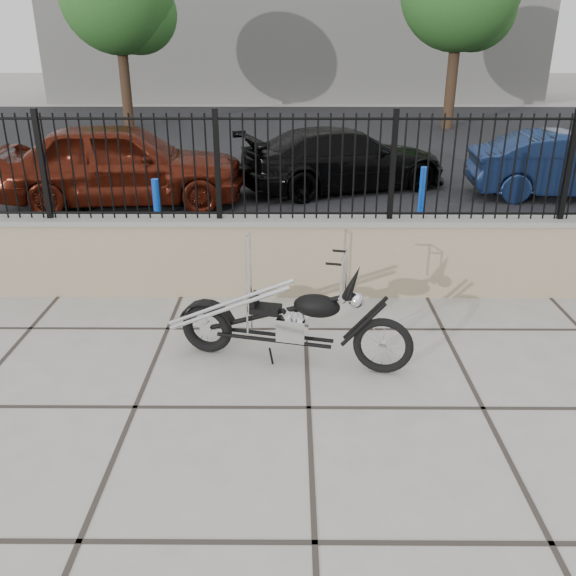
% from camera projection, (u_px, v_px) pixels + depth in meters
% --- Properties ---
extents(ground_plane, '(90.00, 90.00, 0.00)m').
position_uv_depth(ground_plane, '(309.00, 408.00, 5.24)').
color(ground_plane, '#99968E').
rests_on(ground_plane, ground).
extents(parking_lot, '(30.00, 30.00, 0.00)m').
position_uv_depth(parking_lot, '(297.00, 149.00, 16.75)').
color(parking_lot, black).
rests_on(parking_lot, ground).
extents(retaining_wall, '(14.00, 0.36, 0.96)m').
position_uv_depth(retaining_wall, '(304.00, 256.00, 7.36)').
color(retaining_wall, gray).
rests_on(retaining_wall, ground_plane).
extents(iron_fence, '(14.00, 0.08, 1.20)m').
position_uv_depth(iron_fence, '(305.00, 167.00, 6.94)').
color(iron_fence, black).
rests_on(iron_fence, retaining_wall).
extents(background_building, '(22.00, 6.00, 8.00)m').
position_uv_depth(background_building, '(295.00, 7.00, 28.09)').
color(background_building, beige).
rests_on(background_building, ground_plane).
extents(chopper_motorcycle, '(2.21, 0.88, 1.31)m').
position_uv_depth(chopper_motorcycle, '(288.00, 300.00, 5.73)').
color(chopper_motorcycle, black).
rests_on(chopper_motorcycle, ground_plane).
extents(car_red, '(4.57, 2.15, 1.51)m').
position_uv_depth(car_red, '(122.00, 163.00, 11.13)').
color(car_red, '#4E160B').
rests_on(car_red, parking_lot).
extents(car_black, '(4.58, 3.13, 1.23)m').
position_uv_depth(car_black, '(344.00, 159.00, 12.24)').
color(car_black, black).
rests_on(car_black, parking_lot).
extents(car_blue, '(3.82, 1.54, 1.23)m').
position_uv_depth(car_blue, '(570.00, 166.00, 11.64)').
color(car_blue, '#111F3F').
rests_on(car_blue, parking_lot).
extents(bollard_a, '(0.15, 0.15, 0.98)m').
position_uv_depth(bollard_a, '(158.00, 211.00, 9.14)').
color(bollard_a, '#0C45B7').
rests_on(bollard_a, ground_plane).
extents(bollard_b, '(0.15, 0.15, 1.01)m').
position_uv_depth(bollard_b, '(422.00, 198.00, 9.80)').
color(bollard_b, '#0B21A6').
rests_on(bollard_b, ground_plane).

